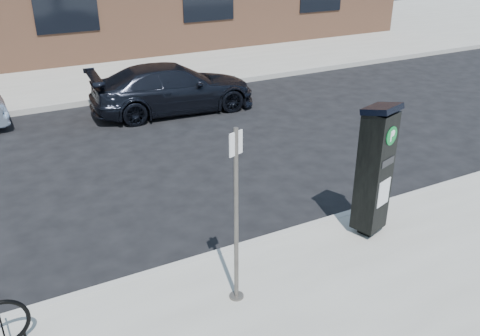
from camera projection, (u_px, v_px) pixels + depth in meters
ground at (246, 251)px, 7.43m from camera, size 120.00×120.00×0.00m
sidewalk_far at (63, 56)px, 18.58m from camera, size 60.00×12.00×0.15m
curb_near at (247, 248)px, 7.39m from camera, size 60.00×0.12×0.16m
curb_far at (105, 100)px, 13.81m from camera, size 60.00×0.12×0.16m
parking_kiosk at (375, 170)px, 7.19m from camera, size 0.57×0.53×2.03m
sign_pole at (236, 220)px, 5.81m from camera, size 0.19×0.18×2.23m
bike_rack at (1, 324)px, 5.43m from camera, size 0.60×0.08×0.60m
car_dark at (173, 88)px, 12.97m from camera, size 4.30×2.00×1.22m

